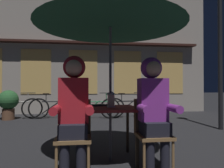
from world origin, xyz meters
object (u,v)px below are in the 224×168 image
chair_right (152,130)px  bicycle_third (94,108)px  patio_umbrella (110,14)px  lantern (111,98)px  chair_left (74,132)px  bicycle_nearest (15,108)px  person_left_hooded (74,102)px  book (99,105)px  person_right_hooded (153,101)px  potted_plant (8,102)px  bicycle_fourth (130,107)px  cafe_table (110,114)px  street_lamp (220,17)px  bicycle_second (55,108)px

chair_right → bicycle_third: size_ratio=0.52×
patio_umbrella → lantern: size_ratio=10.00×
patio_umbrella → chair_left: 1.68m
lantern → bicycle_third: bearing=91.5°
bicycle_nearest → bicycle_third: size_ratio=0.99×
person_left_hooded → book: bearing=61.7°
patio_umbrella → chair_left: patio_umbrella is taller
patio_umbrella → person_right_hooded: size_ratio=1.65×
book → person_left_hooded: bearing=-143.3°
potted_plant → bicycle_nearest: bearing=20.6°
bicycle_fourth → chair_left: bearing=-110.6°
person_right_hooded → potted_plant: bearing=127.2°
chair_left → bicycle_third: (0.39, 4.07, -0.14)m
lantern → person_left_hooded: (-0.49, -0.45, -0.01)m
patio_umbrella → cafe_table: bearing=0.0°
chair_left → person_right_hooded: (0.96, -0.06, 0.36)m
street_lamp → lantern: bearing=-149.8°
person_left_hooded → book: 0.72m
bicycle_nearest → book: bearing=-56.4°
cafe_table → bicycle_fourth: bearing=74.0°
street_lamp → bicycle_second: street_lamp is taller
person_right_hooded → bicycle_second: (-1.83, 4.38, -0.50)m
bicycle_third → potted_plant: 2.67m
bicycle_third → bicycle_fourth: (1.19, 0.14, 0.00)m
street_lamp → bicycle_nearest: (-5.46, 2.20, -2.37)m
cafe_table → bicycle_second: bearing=108.9°
person_right_hooded → bicycle_second: person_right_hooded is taller
cafe_table → chair_right: size_ratio=0.85×
chair_right → book: 0.89m
book → patio_umbrella: bearing=-81.0°
person_left_hooded → bicycle_fourth: person_left_hooded is taller
potted_plant → book: bearing=-54.3°
chair_right → chair_left: bearing=180.0°
street_lamp → bicycle_fourth: bearing=129.6°
bicycle_nearest → person_right_hooded: bearing=-54.6°
patio_umbrella → bicycle_third: (-0.09, 3.70, -1.71)m
cafe_table → bicycle_third: (-0.09, 3.70, -0.29)m
cafe_table → lantern: 0.22m
person_left_hooded → bicycle_second: bearing=101.2°
lantern → chair_left: 0.73m
chair_right → person_left_hooded: 1.03m
bicycle_third → person_right_hooded: bearing=-82.2°
cafe_table → bicycle_nearest: bicycle_nearest is taller
chair_left → person_right_hooded: 1.03m
bicycle_third → patio_umbrella: bearing=-88.6°
bicycle_nearest → bicycle_second: same height
street_lamp → bicycle_second: size_ratio=2.31×
cafe_table → book: book is taller
chair_right → book: bearing=137.1°
bicycle_fourth → book: 3.85m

